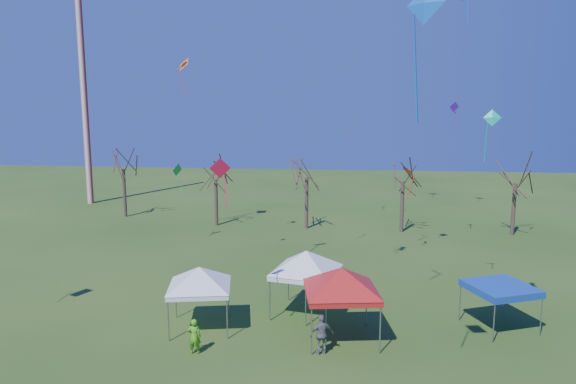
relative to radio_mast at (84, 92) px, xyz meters
name	(u,v)px	position (x,y,z in m)	size (l,w,h in m)	color
ground	(315,358)	(28.00, -34.00, -12.50)	(140.00, 140.00, 0.00)	#264917
radio_mast	(84,92)	(0.00, 0.00, 0.00)	(0.70, 0.70, 25.00)	silver
tree_0	(122,152)	(7.15, -6.62, -6.01)	(3.83, 3.83, 8.44)	#3D2D21
tree_1	(215,163)	(17.23, -9.35, -6.71)	(3.42, 3.42, 7.54)	#3D2D21
tree_2	(307,159)	(25.63, -9.62, -6.21)	(3.71, 3.71, 8.18)	#3D2D21
tree_3	(404,163)	(34.03, -9.96, -6.42)	(3.59, 3.59, 7.91)	#3D2D21
tree_4	(517,165)	(43.36, -10.00, -6.44)	(3.58, 3.58, 7.89)	#3D2D21
tent_white_west	(199,271)	(22.20, -31.55, -9.58)	(4.01, 4.01, 3.61)	gray
tent_white_mid	(306,255)	(27.22, -29.13, -9.31)	(4.39, 4.39, 3.96)	gray
tent_red	(342,272)	(29.08, -32.00, -9.24)	(4.52, 4.52, 4.04)	gray
tent_blue	(501,289)	(36.78, -29.86, -10.46)	(3.68, 3.68, 2.22)	gray
person_grey	(322,334)	(28.28, -33.59, -11.59)	(1.07, 0.45, 1.83)	slate
person_green	(194,336)	(22.70, -34.19, -11.70)	(0.58, 0.38, 1.60)	#58B41C
kite_17	(492,119)	(36.13, -28.92, -2.30)	(0.87, 0.51, 2.61)	#0CBB93
kite_1	(220,169)	(24.03, -34.20, -4.26)	(0.94, 0.58, 2.06)	red
kite_22	(409,173)	(33.87, -15.30, -6.63)	(0.88, 0.91, 2.37)	red
kite_19	(454,108)	(37.22, -14.08, -1.72)	(0.89, 0.69, 2.27)	#661CC6
kite_2	(183,64)	(15.67, -12.87, 1.81)	(1.59, 1.58, 3.33)	#FE5C0D
kite_5	(425,6)	(31.30, -39.76, 1.00)	(1.10, 0.92, 3.86)	blue
kite_13	(177,170)	(16.01, -16.35, -6.54)	(0.89, 1.14, 2.75)	green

